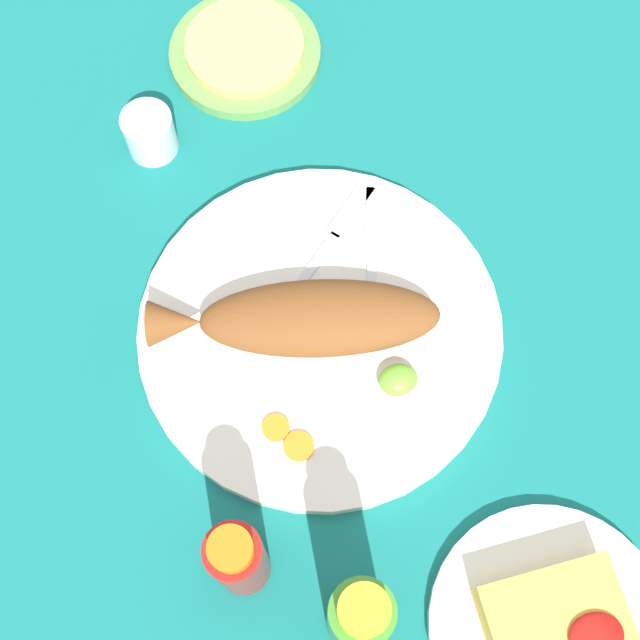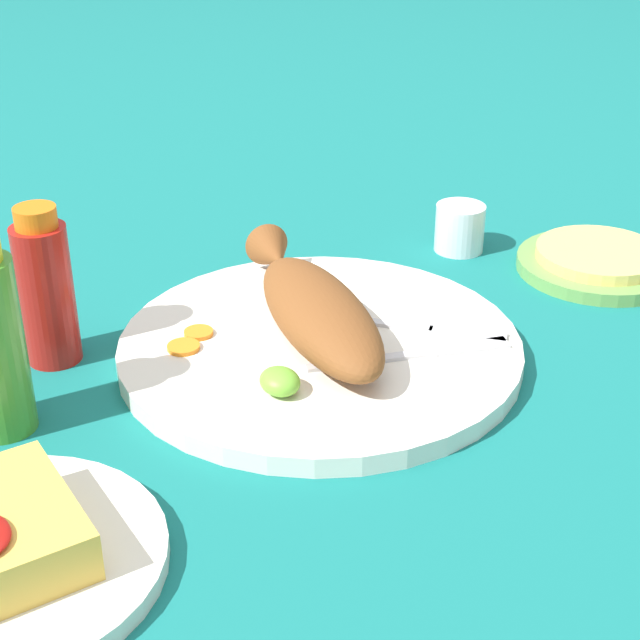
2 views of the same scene
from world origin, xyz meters
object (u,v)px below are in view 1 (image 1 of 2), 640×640
side_plate_fries (550,629)px  hot_sauce_bottle_green (359,617)px  salt_cup (150,135)px  tortilla_plate (245,54)px  fried_fish (305,319)px  fork_far (372,256)px  fork_near (327,242)px  main_plate (320,331)px  hot_sauce_bottle_red (238,559)px

side_plate_fries → hot_sauce_bottle_green: bearing=163.0°
salt_cup → hot_sauce_bottle_green: bearing=-81.7°
hot_sauce_bottle_green → tortilla_plate: size_ratio=1.01×
fried_fish → salt_cup: (-0.11, 0.26, -0.02)m
fork_far → side_plate_fries: (0.05, -0.39, -0.01)m
fork_near → main_plate: bearing=-151.5°
fork_far → main_plate: bearing=148.6°
main_plate → salt_cup: size_ratio=6.61×
fried_fish → hot_sauce_bottle_red: 0.24m
fried_fish → tortilla_plate: size_ratio=1.67×
hot_sauce_bottle_green → fork_far: bearing=71.4°
main_plate → fork_near: size_ratio=2.48×
fork_near → tortilla_plate: 0.26m
salt_cup → side_plate_fries: (0.24, -0.59, -0.02)m
side_plate_fries → tortilla_plate: 0.69m
fork_far → tortilla_plate: fork_far is taller
fork_near → salt_cup: salt_cup is taller
main_plate → side_plate_fries: size_ratio=1.67×
main_plate → tortilla_plate: bearing=89.1°
salt_cup → fried_fish: bearing=-67.7°
hot_sauce_bottle_green → side_plate_fries: bearing=-17.0°
salt_cup → hot_sauce_bottle_red: bearing=-90.9°
main_plate → fork_near: (0.03, 0.09, 0.01)m
hot_sauce_bottle_green → salt_cup: bearing=98.3°
fork_near → tortilla_plate: fork_near is taller
fork_far → tortilla_plate: 0.30m
hot_sauce_bottle_green → salt_cup: hot_sauce_bottle_green is taller
main_plate → fork_far: bearing=40.5°
main_plate → hot_sauce_bottle_green: bearing=-98.5°
hot_sauce_bottle_red → main_plate: bearing=58.2°
main_plate → fork_near: fork_near is taller
salt_cup → side_plate_fries: salt_cup is taller
fork_far → salt_cup: 0.28m
salt_cup → side_plate_fries: size_ratio=0.25×
main_plate → side_plate_fries: (0.12, -0.33, -0.00)m
hot_sauce_bottle_red → side_plate_fries: (0.25, -0.12, -0.06)m
fork_near → hot_sauce_bottle_green: 0.38m
main_plate → side_plate_fries: bearing=-69.1°
fried_fish → main_plate: bearing=0.0°
hot_sauce_bottle_red → hot_sauce_bottle_green: 0.11m
hot_sauce_bottle_red → side_plate_fries: size_ratio=0.67×
fried_fish → fork_far: fried_fish is taller
fork_near → side_plate_fries: (0.09, -0.42, -0.01)m
fork_near → salt_cup: 0.23m
fork_far → salt_cup: bearing=61.9°
hot_sauce_bottle_red → tortilla_plate: hot_sauce_bottle_red is taller
main_plate → fork_far: fork_far is taller
fried_fish → hot_sauce_bottle_red: (-0.11, -0.21, 0.03)m
main_plate → side_plate_fries: main_plate is taller
fork_near → hot_sauce_bottle_red: (-0.16, -0.29, 0.05)m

